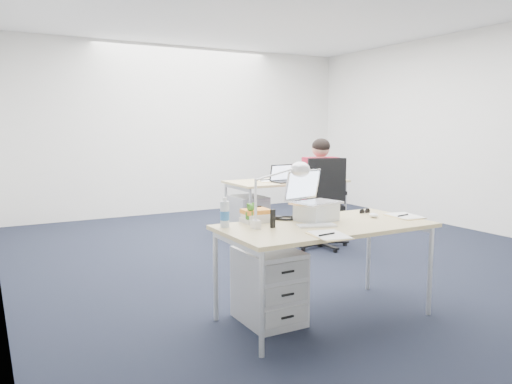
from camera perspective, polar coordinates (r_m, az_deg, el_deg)
floor at (r=5.70m, az=5.05°, el=-7.38°), size 7.00×7.00×0.00m
room at (r=5.51m, az=5.26°, el=10.11°), size 6.02×7.02×2.80m
desk_near at (r=3.80m, az=7.93°, el=-4.34°), size 1.60×0.80×0.73m
desk_far at (r=6.84m, az=3.48°, el=0.96°), size 1.60×0.80×0.73m
office_chair at (r=6.09m, az=7.46°, el=-3.43°), size 0.89×0.89×1.10m
seated_person at (r=6.21m, az=6.84°, el=0.01°), size 0.51×0.77×1.31m
drawer_pedestal_near at (r=3.80m, az=1.47°, el=-10.65°), size 0.40×0.50×0.55m
drawer_pedestal_far at (r=6.59m, az=-0.93°, el=-2.87°), size 0.40×0.50×0.55m
silver_laptop at (r=3.89m, az=6.94°, el=-0.48°), size 0.41×0.35×0.39m
wireless_keyboard at (r=3.70m, az=6.94°, el=-3.80°), size 0.30×0.20×0.01m
computer_mouse at (r=4.14m, az=13.30°, el=-2.60°), size 0.09×0.11×0.04m
headphones at (r=3.95m, az=3.47°, el=-2.93°), size 0.23×0.20×0.03m
can_koozie at (r=3.86m, az=7.14°, el=-2.57°), size 0.09×0.09×0.12m
water_bottle at (r=3.63m, az=-3.59°, el=-2.33°), size 0.09×0.09×0.22m
bear_figurine at (r=3.76m, az=-0.62°, el=-2.43°), size 0.10×0.09×0.16m
book_stack at (r=3.83m, az=0.07°, el=-2.71°), size 0.22×0.17×0.10m
cordless_phone at (r=3.61m, az=1.93°, el=-3.06°), size 0.04×0.03×0.14m
papers_left at (r=3.38m, az=8.35°, el=-4.94°), size 0.26×0.33×0.01m
papers_right at (r=4.23m, az=16.64°, el=-2.67°), size 0.23×0.31×0.01m
sunglasses at (r=4.33m, az=12.32°, el=-2.20°), size 0.11×0.05×0.03m
desk_lamp at (r=3.64m, az=1.99°, el=-0.16°), size 0.45×0.24×0.49m
dark_laptop at (r=6.56m, az=3.45°, el=2.16°), size 0.36×0.35×0.24m
far_cup at (r=7.24m, az=5.82°, el=2.09°), size 0.10×0.10×0.11m
far_papers at (r=6.72m, az=1.18°, el=1.30°), size 0.28×0.37×0.01m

